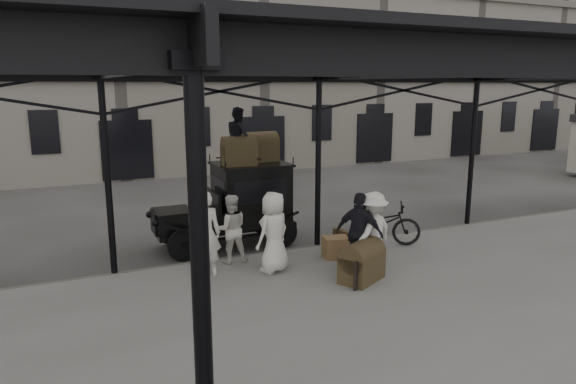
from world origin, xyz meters
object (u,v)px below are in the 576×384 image
object	(u,v)px
taxi	(240,200)
bicycle	(379,224)
porter_official	(359,233)
steamer_trunk_roof_near	(239,153)
porter_left	(205,233)
steamer_trunk_platform	(362,264)

from	to	relation	value
taxi	bicycle	world-z (taller)	taxi
porter_official	steamer_trunk_roof_near	xyz separation A→B (m)	(-1.62, 3.21, 1.44)
porter_official	porter_left	bearing A→B (deg)	30.30
taxi	steamer_trunk_platform	xyz separation A→B (m)	(1.36, -3.88, -0.69)
taxi	bicycle	bearing A→B (deg)	-31.63
taxi	porter_left	world-z (taller)	taxi
bicycle	steamer_trunk_platform	bearing A→B (deg)	168.39
taxi	steamer_trunk_roof_near	size ratio (longest dim) A/B	4.29
taxi	steamer_trunk_platform	distance (m)	4.17
taxi	porter_official	world-z (taller)	taxi
porter_left	bicycle	distance (m)	4.66
porter_left	porter_official	size ratio (longest dim) A/B	1.04
taxi	porter_left	bearing A→B (deg)	-124.84
porter_official	bicycle	size ratio (longest dim) A/B	0.85
porter_left	porter_official	xyz separation A→B (m)	(3.08, -1.25, -0.04)
porter_left	bicycle	bearing A→B (deg)	-160.03
porter_official	steamer_trunk_roof_near	distance (m)	3.88
porter_official	bicycle	bearing A→B (deg)	-82.76
porter_official	bicycle	distance (m)	2.22
porter_official	steamer_trunk_platform	distance (m)	0.70
steamer_trunk_roof_near	steamer_trunk_platform	xyz separation A→B (m)	(1.44, -3.63, -1.98)
taxi	steamer_trunk_platform	bearing A→B (deg)	-70.64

